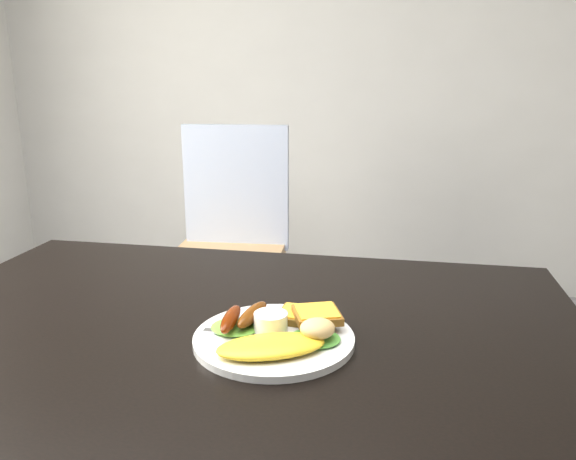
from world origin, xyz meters
TOP-DOWN VIEW (x-y plane):
  - room_back_panel at (0.00, 2.25)m, footprint 4.00×0.04m
  - dining_table at (0.00, 0.00)m, footprint 1.20×0.80m
  - dining_chair at (-0.38, 1.17)m, footprint 0.46×0.46m
  - person at (0.28, 0.61)m, footprint 0.62×0.50m
  - plate at (0.09, -0.06)m, footprint 0.25×0.25m
  - lettuce_left at (0.02, -0.05)m, footprint 0.08×0.08m
  - lettuce_right at (0.15, -0.07)m, footprint 0.08×0.07m
  - omelette at (0.09, -0.12)m, footprint 0.18×0.14m
  - sausage_a at (0.01, -0.06)m, footprint 0.03×0.10m
  - sausage_b at (0.04, -0.03)m, footprint 0.04×0.10m
  - ramekin at (0.08, -0.05)m, footprint 0.06×0.06m
  - toast_a at (0.12, 0.01)m, footprint 0.07×0.07m
  - toast_b at (0.15, -0.01)m, footprint 0.09×0.09m
  - potato_salad at (0.16, -0.07)m, footprint 0.07×0.07m
  - fork at (0.05, -0.07)m, footprint 0.16×0.02m

SIDE VIEW (x-z plane):
  - dining_chair at x=-0.38m, z-range 0.42..0.48m
  - dining_table at x=0.00m, z-range 0.71..0.75m
  - plate at x=0.09m, z-range 0.75..0.76m
  - person at x=0.28m, z-range 0.00..1.52m
  - fork at x=0.05m, z-range 0.76..0.77m
  - lettuce_right at x=0.15m, z-range 0.76..0.77m
  - lettuce_left at x=0.02m, z-range 0.76..0.77m
  - toast_a at x=0.12m, z-range 0.76..0.77m
  - omelette at x=0.09m, z-range 0.76..0.78m
  - ramekin at x=0.08m, z-range 0.76..0.80m
  - toast_b at x=0.15m, z-range 0.78..0.79m
  - sausage_a at x=0.01m, z-range 0.77..0.79m
  - sausage_b at x=0.04m, z-range 0.77..0.79m
  - potato_salad at x=0.16m, z-range 0.77..0.80m
  - room_back_panel at x=0.00m, z-range 0.00..2.70m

